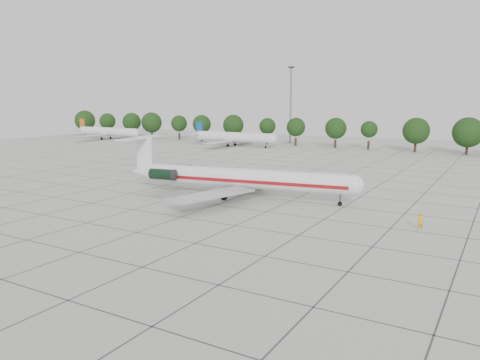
{
  "coord_description": "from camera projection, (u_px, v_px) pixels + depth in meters",
  "views": [
    {
      "loc": [
        35.2,
        -53.55,
        14.52
      ],
      "look_at": [
        2.81,
        1.99,
        3.5
      ],
      "focal_mm": 35.0,
      "sensor_mm": 36.0,
      "label": 1
    }
  ],
  "objects": [
    {
      "name": "ground_crew",
      "position": [
        420.0,
        221.0,
        52.87
      ],
      "size": [
        0.87,
        0.84,
        2.01
      ],
      "primitive_type": "imported",
      "rotation": [
        0.0,
        0.0,
        3.85
      ],
      "color": "#F6AC0E",
      "rests_on": "ground"
    },
    {
      "name": "apron_joints",
      "position": [
        265.0,
        188.0,
        78.29
      ],
      "size": [
        170.0,
        170.0,
        0.02
      ],
      "primitive_type": "cube",
      "color": "#383838",
      "rests_on": "ground"
    },
    {
      "name": "tree_line",
      "position": [
        336.0,
        128.0,
        142.68
      ],
      "size": [
        249.86,
        8.44,
        10.22
      ],
      "color": "#332114",
      "rests_on": "ground"
    },
    {
      "name": "ground",
      "position": [
        216.0,
        205.0,
        65.52
      ],
      "size": [
        260.0,
        260.0,
        0.0
      ],
      "primitive_type": "plane",
      "color": "#B8B8B0",
      "rests_on": "ground"
    },
    {
      "name": "bg_airliner_a",
      "position": [
        107.0,
        132.0,
        173.52
      ],
      "size": [
        28.24,
        27.2,
        7.4
      ],
      "color": "silver",
      "rests_on": "ground"
    },
    {
      "name": "main_airliner",
      "position": [
        233.0,
        177.0,
        70.1
      ],
      "size": [
        36.91,
        28.83,
        8.71
      ],
      "rotation": [
        0.0,
        0.0,
        0.16
      ],
      "color": "silver",
      "rests_on": "ground"
    },
    {
      "name": "floodlight_mast",
      "position": [
        291.0,
        101.0,
        156.34
      ],
      "size": [
        1.6,
        1.6,
        25.45
      ],
      "color": "slate",
      "rests_on": "ground"
    },
    {
      "name": "bg_airliner_b",
      "position": [
        234.0,
        137.0,
        147.95
      ],
      "size": [
        28.24,
        27.2,
        7.4
      ],
      "color": "silver",
      "rests_on": "ground"
    }
  ]
}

